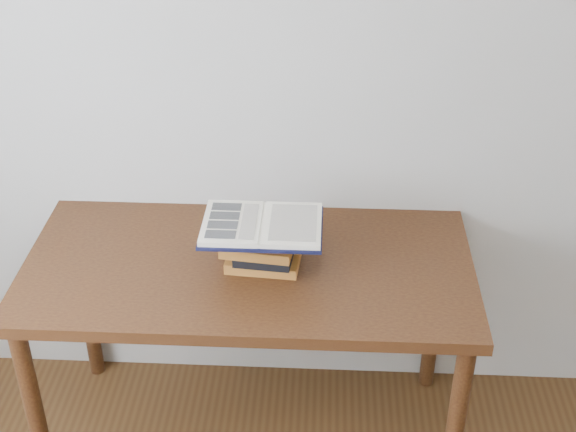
{
  "coord_description": "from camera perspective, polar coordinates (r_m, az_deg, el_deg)",
  "views": [
    {
      "loc": [
        0.14,
        -0.8,
        2.36
      ],
      "look_at": [
        0.03,
        1.29,
        1.05
      ],
      "focal_mm": 50.0,
      "sensor_mm": 36.0,
      "label": 1
    }
  ],
  "objects": [
    {
      "name": "room_shell",
      "position": [
        1.12,
        -9.02,
        -9.79
      ],
      "size": [
        3.54,
        3.54,
        2.62
      ],
      "color": "beige",
      "rests_on": "ground"
    },
    {
      "name": "desk",
      "position": [
        2.75,
        -2.79,
        -4.97
      ],
      "size": [
        1.51,
        0.75,
        0.81
      ],
      "color": "#4F2E13",
      "rests_on": "ground"
    },
    {
      "name": "book_stack",
      "position": [
        2.64,
        -1.85,
        -2.08
      ],
      "size": [
        0.27,
        0.2,
        0.16
      ],
      "color": "#B35D28",
      "rests_on": "desk"
    },
    {
      "name": "open_book",
      "position": [
        2.56,
        -1.85,
        -0.67
      ],
      "size": [
        0.39,
        0.27,
        0.03
      ],
      "rotation": [
        0.0,
        0.0,
        -0.0
      ],
      "color": "black",
      "rests_on": "book_stack"
    }
  ]
}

